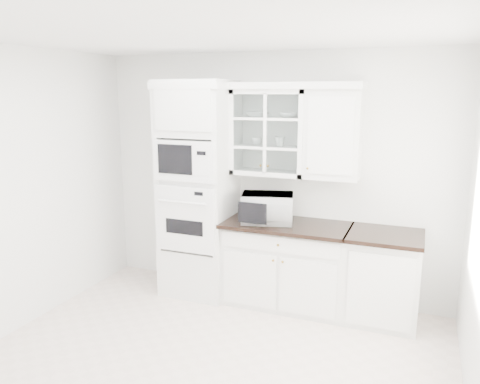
% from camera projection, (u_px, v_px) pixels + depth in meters
% --- Properties ---
extents(ground, '(4.00, 3.50, 0.01)m').
position_uv_depth(ground, '(205.00, 368.00, 3.91)').
color(ground, beige).
rests_on(ground, ground).
extents(room_shell, '(4.00, 3.50, 2.70)m').
position_uv_depth(room_shell, '(224.00, 152.00, 3.94)').
color(room_shell, white).
rests_on(room_shell, ground).
extents(oven_column, '(0.76, 0.68, 2.40)m').
position_uv_depth(oven_column, '(198.00, 190.00, 5.22)').
color(oven_column, white).
rests_on(oven_column, ground).
extents(base_cabinet_run, '(1.32, 0.67, 0.92)m').
position_uv_depth(base_cabinet_run, '(286.00, 263.00, 5.03)').
color(base_cabinet_run, white).
rests_on(base_cabinet_run, ground).
extents(extra_base_cabinet, '(0.72, 0.67, 0.92)m').
position_uv_depth(extra_base_cabinet, '(383.00, 277.00, 4.67)').
color(extra_base_cabinet, white).
rests_on(extra_base_cabinet, ground).
extents(upper_cabinet_glass, '(0.80, 0.33, 0.90)m').
position_uv_depth(upper_cabinet_glass, '(270.00, 133.00, 4.96)').
color(upper_cabinet_glass, white).
rests_on(upper_cabinet_glass, room_shell).
extents(upper_cabinet_solid, '(0.55, 0.33, 0.90)m').
position_uv_depth(upper_cabinet_solid, '(334.00, 135.00, 4.72)').
color(upper_cabinet_solid, white).
rests_on(upper_cabinet_solid, room_shell).
extents(crown_molding, '(2.14, 0.38, 0.07)m').
position_uv_depth(crown_molding, '(260.00, 86.00, 4.87)').
color(crown_molding, white).
rests_on(crown_molding, room_shell).
extents(countertop_microwave, '(0.63, 0.56, 0.31)m').
position_uv_depth(countertop_microwave, '(268.00, 208.00, 4.94)').
color(countertop_microwave, white).
rests_on(countertop_microwave, base_cabinet_run).
extents(bowl_a, '(0.26, 0.26, 0.05)m').
position_uv_depth(bowl_a, '(257.00, 114.00, 4.99)').
color(bowl_a, white).
rests_on(bowl_a, upper_cabinet_glass).
extents(bowl_b, '(0.22, 0.22, 0.05)m').
position_uv_depth(bowl_b, '(288.00, 115.00, 4.86)').
color(bowl_b, white).
rests_on(bowl_b, upper_cabinet_glass).
extents(cup_a, '(0.12, 0.12, 0.08)m').
position_uv_depth(cup_a, '(256.00, 141.00, 5.04)').
color(cup_a, white).
rests_on(cup_a, upper_cabinet_glass).
extents(cup_b, '(0.14, 0.14, 0.10)m').
position_uv_depth(cup_b, '(280.00, 141.00, 4.94)').
color(cup_b, white).
rests_on(cup_b, upper_cabinet_glass).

